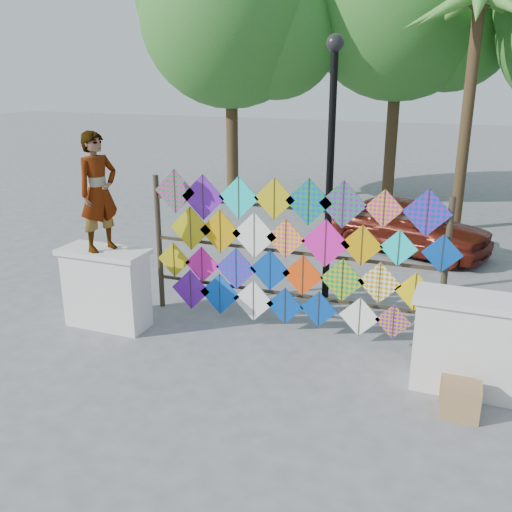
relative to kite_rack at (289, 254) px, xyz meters
name	(u,v)px	position (x,y,z in m)	size (l,w,h in m)	color
ground	(271,347)	(-0.02, -0.73, -1.24)	(80.00, 80.00, 0.00)	gray
parapet_left	(106,287)	(-2.72, -0.93, -0.59)	(1.40, 0.65, 1.28)	silver
parapet_right	(468,344)	(2.68, -0.93, -0.59)	(1.40, 0.65, 1.28)	silver
kite_rack	(289,254)	(0.00, 0.00, 0.00)	(4.96, 0.24, 2.44)	#32281B
tree_west	(234,17)	(-4.42, 8.30, 4.14)	(5.85, 5.20, 8.01)	#4D3921
tree_mid	(405,3)	(0.09, 10.30, 4.53)	(6.30, 5.60, 8.61)	#4D3921
palm_tree	(477,24)	(2.18, 7.27, 3.71)	(3.62, 3.62, 5.83)	#4D3921
vendor_woman	(98,192)	(-2.72, -0.93, 0.94)	(0.66, 0.43, 1.81)	#99999E
sedan	(408,225)	(1.24, 4.79, -0.61)	(1.48, 3.67, 1.25)	#57180E
lamppost	(331,149)	(0.28, 1.27, 1.45)	(0.28, 0.28, 4.46)	black
cardboard_box_near	(461,400)	(2.66, -1.54, -1.04)	(0.45, 0.40, 0.40)	tan
cardboard_box_far	(457,384)	(2.61, -1.13, -1.07)	(0.40, 0.36, 0.33)	tan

